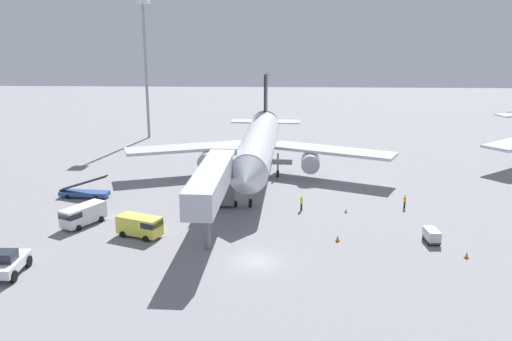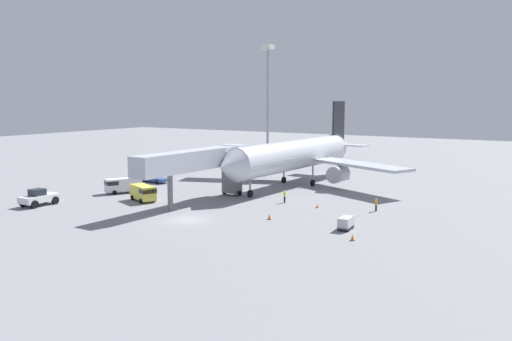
# 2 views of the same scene
# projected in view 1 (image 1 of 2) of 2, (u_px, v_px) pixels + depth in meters

# --- Properties ---
(ground_plane) EXTENTS (300.00, 300.00, 0.00)m
(ground_plane) POSITION_uv_depth(u_px,v_px,m) (257.00, 261.00, 55.50)
(ground_plane) COLOR gray
(airplane_at_gate) EXTENTS (40.65, 41.60, 14.05)m
(airplane_at_gate) POSITION_uv_depth(u_px,v_px,m) (259.00, 144.00, 83.61)
(airplane_at_gate) COLOR silver
(airplane_at_gate) RESTS_ON ground
(jet_bridge) EXTENTS (4.02, 21.54, 7.67)m
(jet_bridge) POSITION_uv_depth(u_px,v_px,m) (215.00, 178.00, 63.17)
(jet_bridge) COLOR #B2B7C1
(jet_bridge) RESTS_ON ground
(pushback_tug) EXTENTS (2.82, 5.23, 2.34)m
(pushback_tug) POSITION_uv_depth(u_px,v_px,m) (8.00, 263.00, 52.42)
(pushback_tug) COLOR white
(pushback_tug) RESTS_ON ground
(belt_loader_truck) EXTENTS (6.63, 2.42, 3.13)m
(belt_loader_truck) POSITION_uv_depth(u_px,v_px,m) (84.00, 192.00, 75.33)
(belt_loader_truck) COLOR #2D4C8E
(belt_loader_truck) RESTS_ON ground
(service_van_near_left) EXTENTS (4.35, 5.77, 2.28)m
(service_van_near_left) POSITION_uv_depth(u_px,v_px,m) (82.00, 214.00, 64.99)
(service_van_near_left) COLOR silver
(service_van_near_left) RESTS_ON ground
(service_van_outer_left) EXTENTS (5.28, 3.75, 2.26)m
(service_van_outer_left) POSITION_uv_depth(u_px,v_px,m) (141.00, 225.00, 61.57)
(service_van_outer_left) COLOR #E5DB4C
(service_van_outer_left) RESTS_ON ground
(baggage_cart_rear_right) EXTENTS (1.43, 2.52, 1.43)m
(baggage_cart_rear_right) POSITION_uv_depth(u_px,v_px,m) (432.00, 235.00, 60.06)
(baggage_cart_rear_right) COLOR #38383D
(baggage_cart_rear_right) RESTS_ON ground
(ground_crew_worker_foreground) EXTENTS (0.45, 0.45, 1.75)m
(ground_crew_worker_foreground) POSITION_uv_depth(u_px,v_px,m) (405.00, 201.00, 70.98)
(ground_crew_worker_foreground) COLOR #1E2333
(ground_crew_worker_foreground) RESTS_ON ground
(ground_crew_worker_midground) EXTENTS (0.46, 0.46, 1.83)m
(ground_crew_worker_midground) POSITION_uv_depth(u_px,v_px,m) (301.00, 203.00, 70.24)
(ground_crew_worker_midground) COLOR #1E2333
(ground_crew_worker_midground) RESTS_ON ground
(safety_cone_alpha) EXTENTS (0.34, 0.34, 0.53)m
(safety_cone_alpha) POSITION_uv_depth(u_px,v_px,m) (346.00, 211.00, 69.51)
(safety_cone_alpha) COLOR black
(safety_cone_alpha) RESTS_ON ground
(safety_cone_bravo) EXTENTS (0.46, 0.46, 0.71)m
(safety_cone_bravo) POSITION_uv_depth(u_px,v_px,m) (338.00, 238.00, 60.45)
(safety_cone_bravo) COLOR black
(safety_cone_bravo) RESTS_ON ground
(safety_cone_charlie) EXTENTS (0.44, 0.44, 0.68)m
(safety_cone_charlie) POSITION_uv_depth(u_px,v_px,m) (467.00, 255.00, 56.17)
(safety_cone_charlie) COLOR black
(safety_cone_charlie) RESTS_ON ground
(apron_light_mast) EXTENTS (2.40, 2.40, 26.87)m
(apron_light_mast) POSITION_uv_depth(u_px,v_px,m) (145.00, 43.00, 109.48)
(apron_light_mast) COLOR #93969B
(apron_light_mast) RESTS_ON ground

